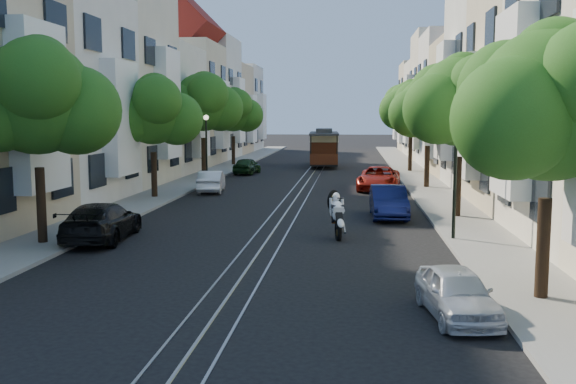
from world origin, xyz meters
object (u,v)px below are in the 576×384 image
(tree_w_b, at_px, (154,112))
(lamp_east, at_px, (456,158))
(lamp_west, at_px, (206,138))
(tree_w_c, at_px, (204,103))
(parked_car_w_far, at_px, (247,166))
(sportbike_rider, at_px, (336,212))
(parked_car_e_far, at_px, (379,178))
(tree_e_c, at_px, (429,109))
(tree_e_b, at_px, (462,103))
(parked_car_e_near, at_px, (457,293))
(tree_w_d, at_px, (234,111))
(parked_car_w_mid, at_px, (211,181))
(tree_e_a, at_px, (553,108))
(tree_w_a, at_px, (38,100))
(tree_e_d, at_px, (412,107))
(cable_car, at_px, (324,146))
(parked_car_e_mid, at_px, (388,202))
(parked_car_w_near, at_px, (102,221))

(tree_w_b, height_order, lamp_east, tree_w_b)
(lamp_west, bearing_deg, tree_w_c, 105.75)
(tree_w_b, distance_m, parked_car_w_far, 14.99)
(lamp_east, distance_m, sportbike_rider, 4.42)
(parked_car_e_far, bearing_deg, tree_e_c, 25.55)
(tree_e_b, height_order, parked_car_e_near, tree_e_b)
(tree_w_d, relative_size, parked_car_e_near, 2.08)
(tree_w_d, bearing_deg, parked_car_w_mid, -83.30)
(tree_w_c, bearing_deg, tree_e_a, -62.78)
(lamp_west, bearing_deg, tree_w_a, -92.40)
(tree_w_c, bearing_deg, tree_e_c, -19.15)
(tree_w_a, relative_size, parked_car_w_mid, 1.83)
(tree_w_d, height_order, lamp_west, tree_w_d)
(tree_e_d, distance_m, parked_car_w_far, 13.04)
(tree_e_c, height_order, tree_e_d, tree_e_d)
(tree_w_a, xyz_separation_m, parked_car_w_far, (2.38, 26.31, -4.13))
(tree_w_c, bearing_deg, parked_car_w_far, 54.25)
(tree_e_b, bearing_deg, cable_car, 104.05)
(tree_w_d, height_order, parked_car_e_mid, tree_w_d)
(tree_e_a, relative_size, parked_car_e_mid, 1.55)
(lamp_east, bearing_deg, tree_e_a, -82.21)
(parked_car_e_near, distance_m, parked_car_e_mid, 13.38)
(tree_e_b, xyz_separation_m, tree_w_d, (-14.40, 27.00, -0.13))
(parked_car_w_mid, bearing_deg, tree_e_a, 114.23)
(tree_w_c, distance_m, parked_car_w_near, 22.43)
(tree_w_b, bearing_deg, tree_e_a, -49.73)
(tree_e_d, distance_m, parked_car_e_mid, 22.54)
(lamp_east, relative_size, parked_car_w_mid, 1.14)
(tree_e_b, height_order, tree_w_b, tree_e_b)
(tree_e_d, bearing_deg, tree_e_c, -90.00)
(tree_w_d, xyz_separation_m, parked_car_w_far, (2.38, -7.69, -4.00))
(sportbike_rider, bearing_deg, parked_car_e_near, -82.61)
(parked_car_w_mid, bearing_deg, lamp_west, -81.18)
(cable_car, bearing_deg, tree_e_a, -82.74)
(tree_e_a, distance_m, cable_car, 39.69)
(tree_w_b, xyz_separation_m, lamp_west, (0.84, 8.02, -1.55))
(cable_car, relative_size, parked_car_e_near, 2.43)
(parked_car_e_mid, distance_m, parked_car_w_mid, 12.36)
(parked_car_e_near, bearing_deg, parked_car_w_far, 98.96)
(tree_e_d, xyz_separation_m, parked_car_w_mid, (-12.19, -13.84, -4.27))
(tree_w_d, relative_size, lamp_east, 1.57)
(lamp_west, relative_size, parked_car_e_far, 0.85)
(lamp_east, distance_m, parked_car_e_mid, 5.79)
(tree_e_c, xyz_separation_m, tree_w_b, (-14.40, -6.00, -0.20))
(tree_e_d, xyz_separation_m, parked_car_w_near, (-12.86, -27.94, -4.21))
(tree_e_a, height_order, parked_car_e_mid, tree_e_a)
(parked_car_w_near, bearing_deg, tree_e_d, -118.60)
(tree_e_b, distance_m, tree_w_c, 21.53)
(tree_e_b, distance_m, cable_car, 28.01)
(cable_car, bearing_deg, parked_car_e_mid, -84.34)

